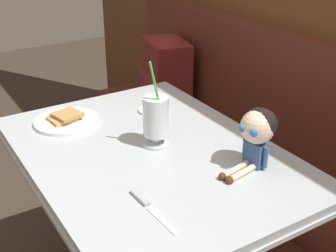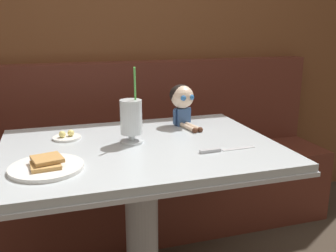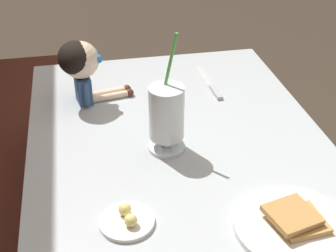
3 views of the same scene
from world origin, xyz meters
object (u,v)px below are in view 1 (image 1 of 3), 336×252
at_px(toast_plate, 66,120).
at_px(seated_doll, 257,130).
at_px(butter_saucer, 153,109).
at_px(backpack, 166,71).
at_px(butter_knife, 146,204).
at_px(milkshake_glass, 156,119).

distance_m(toast_plate, seated_doll, 0.76).
distance_m(butter_saucer, backpack, 0.74).
height_order(seated_doll, backpack, seated_doll).
relative_size(butter_knife, seated_doll, 1.04).
relative_size(milkshake_glass, backpack, 0.78).
bearing_deg(butter_knife, butter_saucer, 148.02).
height_order(butter_saucer, backpack, backpack).
xyz_separation_m(milkshake_glass, butter_knife, (0.30, -0.21, -0.09)).
distance_m(butter_knife, backpack, 1.38).
height_order(milkshake_glass, seated_doll, milkshake_glass).
xyz_separation_m(milkshake_glass, backpack, (-0.85, 0.56, -0.18)).
bearing_deg(milkshake_glass, backpack, 146.54).
distance_m(butter_saucer, butter_knife, 0.65).
bearing_deg(backpack, seated_doll, -17.69).
relative_size(toast_plate, butter_saucer, 2.08).
height_order(butter_saucer, seated_doll, seated_doll).
relative_size(toast_plate, butter_knife, 1.06).
bearing_deg(seated_doll, butter_saucer, -173.40).
bearing_deg(milkshake_glass, butter_saucer, 151.96).
bearing_deg(seated_doll, butter_knife, -89.36).
relative_size(butter_knife, backpack, 0.58).
distance_m(milkshake_glass, butter_knife, 0.37).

